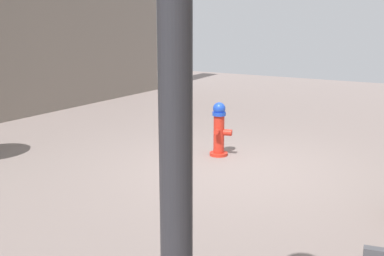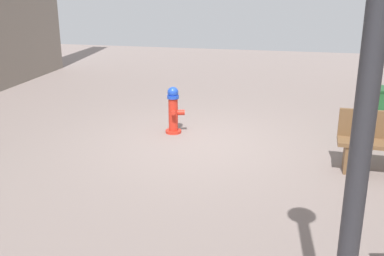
{
  "view_description": "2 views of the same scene",
  "coord_description": "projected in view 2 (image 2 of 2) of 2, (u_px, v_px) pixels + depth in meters",
  "views": [
    {
      "loc": [
        -3.06,
        6.42,
        2.28
      ],
      "look_at": [
        0.21,
        1.02,
        0.82
      ],
      "focal_mm": 44.68,
      "sensor_mm": 36.0,
      "label": 1
    },
    {
      "loc": [
        -1.55,
        7.68,
        2.87
      ],
      "look_at": [
        -0.14,
        1.19,
        0.69
      ],
      "focal_mm": 42.73,
      "sensor_mm": 36.0,
      "label": 2
    }
  ],
  "objects": [
    {
      "name": "fire_hydrant",
      "position": [
        173.0,
        110.0,
        8.79
      ],
      "size": [
        0.38,
        0.41,
        0.91
      ],
      "color": "red",
      "rests_on": "ground_plane"
    },
    {
      "name": "trash_bin",
      "position": [
        377.0,
        113.0,
        8.47
      ],
      "size": [
        0.53,
        0.53,
        0.98
      ],
      "color": "#266633",
      "rests_on": "ground_plane"
    },
    {
      "name": "ground_plane",
      "position": [
        199.0,
        143.0,
        8.34
      ],
      "size": [
        23.4,
        23.4,
        0.0
      ],
      "primitive_type": "plane",
      "color": "gray"
    },
    {
      "name": "street_lamp",
      "position": [
        376.0,
        28.0,
        2.64
      ],
      "size": [
        0.36,
        0.36,
        4.21
      ],
      "color": "#2D2D33",
      "rests_on": "ground_plane"
    }
  ]
}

